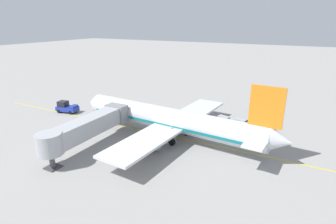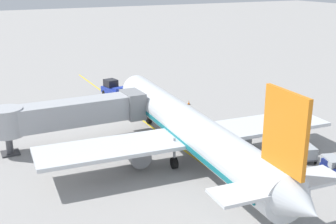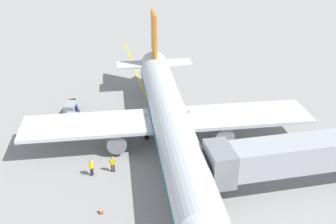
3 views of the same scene
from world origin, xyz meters
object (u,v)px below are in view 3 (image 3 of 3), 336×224
(jet_bridge, at_px, (299,154))
(baggage_cart_front, at_px, (71,121))
(parked_airliner, at_px, (170,118))
(ground_crew_wing_walker, at_px, (91,167))
(baggage_tug_lead, at_px, (73,108))
(ground_crew_loader, at_px, (113,163))
(safety_cone_nose_left, at_px, (100,210))
(baggage_cart_second_in_train, at_px, (71,108))

(jet_bridge, relative_size, baggage_cart_front, 5.53)
(parked_airliner, relative_size, ground_crew_wing_walker, 22.10)
(parked_airliner, relative_size, jet_bridge, 2.27)
(jet_bridge, relative_size, baggage_tug_lead, 6.51)
(parked_airliner, relative_size, baggage_cart_front, 12.56)
(parked_airliner, xyz_separation_m, baggage_cart_front, (10.16, -5.93, -2.24))
(baggage_cart_front, xyz_separation_m, ground_crew_loader, (-3.91, 9.47, 0.00))
(baggage_cart_front, distance_m, safety_cone_nose_left, 15.22)
(ground_crew_wing_walker, bearing_deg, jet_bridge, 162.70)
(ground_crew_loader, xyz_separation_m, safety_cone_nose_left, (1.50, 5.54, -0.66))
(baggage_cart_second_in_train, distance_m, ground_crew_loader, 13.24)
(safety_cone_nose_left, bearing_deg, baggage_cart_front, -80.89)
(baggage_cart_front, bearing_deg, ground_crew_wing_walker, 101.38)
(parked_airliner, bearing_deg, jet_bridge, 135.49)
(baggage_tug_lead, height_order, baggage_cart_front, baggage_tug_lead)
(jet_bridge, distance_m, baggage_cart_second_in_train, 26.85)
(baggage_tug_lead, distance_m, ground_crew_loader, 13.62)
(ground_crew_wing_walker, height_order, ground_crew_loader, same)
(baggage_tug_lead, bearing_deg, ground_crew_loader, 105.70)
(jet_bridge, height_order, baggage_cart_front, jet_bridge)
(parked_airliner, relative_size, ground_crew_loader, 22.10)
(baggage_tug_lead, height_order, baggage_cart_second_in_train, baggage_tug_lead)
(ground_crew_loader, bearing_deg, parked_airliner, -150.45)
(baggage_cart_front, bearing_deg, jet_bridge, 142.22)
(baggage_tug_lead, relative_size, ground_crew_loader, 1.49)
(baggage_cart_front, bearing_deg, baggage_tug_lead, -93.57)
(parked_airliner, xyz_separation_m, safety_cone_nose_left, (7.75, 9.09, -2.90))
(baggage_cart_front, bearing_deg, parked_airliner, 149.74)
(parked_airliner, height_order, baggage_cart_front, parked_airliner)
(ground_crew_loader, relative_size, safety_cone_nose_left, 2.86)
(baggage_tug_lead, bearing_deg, ground_crew_wing_walker, 97.36)
(parked_airliner, distance_m, safety_cone_nose_left, 12.29)
(ground_crew_wing_walker, relative_size, safety_cone_nose_left, 2.86)
(baggage_cart_second_in_train, xyz_separation_m, ground_crew_wing_walker, (-1.89, 12.84, 0.00))
(jet_bridge, xyz_separation_m, baggage_cart_second_in_train, (19.47, -18.32, -2.51))
(baggage_tug_lead, xyz_separation_m, baggage_cart_front, (0.23, 3.64, 0.24))
(baggage_tug_lead, xyz_separation_m, baggage_cart_second_in_train, (0.18, 0.44, 0.24))
(ground_crew_loader, bearing_deg, ground_crew_wing_walker, 5.20)
(jet_bridge, xyz_separation_m, baggage_cart_front, (19.52, -15.13, -2.51))
(ground_crew_loader, bearing_deg, safety_cone_nose_left, 74.81)
(jet_bridge, relative_size, ground_crew_loader, 9.73)
(parked_airliner, xyz_separation_m, ground_crew_loader, (6.25, 3.54, -2.23))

